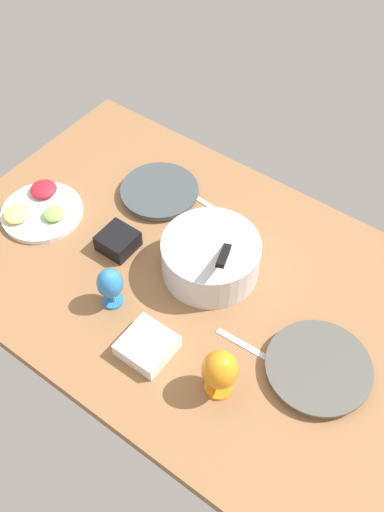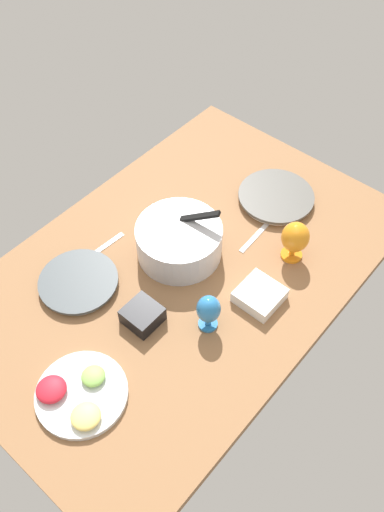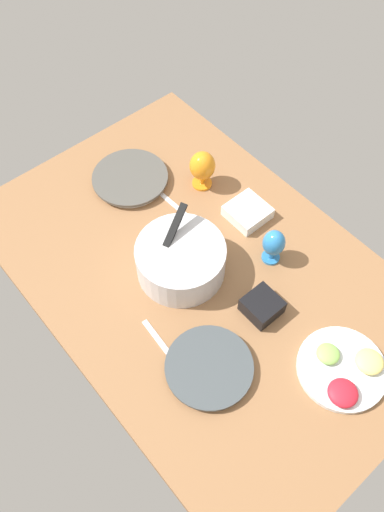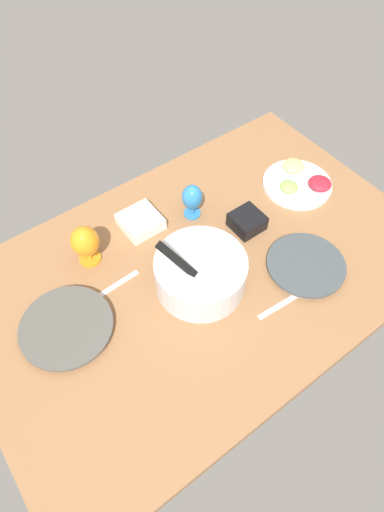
# 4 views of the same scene
# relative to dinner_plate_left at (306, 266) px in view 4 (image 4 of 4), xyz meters

# --- Properties ---
(ground_plane) EXTENTS (1.60, 1.04, 0.04)m
(ground_plane) POSITION_rel_dinner_plate_left_xyz_m (0.28, -0.22, -0.03)
(ground_plane) COLOR #8C603D
(dinner_plate_left) EXTENTS (0.27, 0.27, 0.03)m
(dinner_plate_left) POSITION_rel_dinner_plate_left_xyz_m (0.00, 0.00, 0.00)
(dinner_plate_left) COLOR silver
(dinner_plate_left) RESTS_ON ground_plane
(dinner_plate_right) EXTENTS (0.30, 0.30, 0.03)m
(dinner_plate_right) POSITION_rel_dinner_plate_left_xyz_m (0.78, -0.28, 0.00)
(dinner_plate_right) COLOR silver
(dinner_plate_right) RESTS_ON ground_plane
(mixing_bowl) EXTENTS (0.30, 0.30, 0.20)m
(mixing_bowl) POSITION_rel_dinner_plate_left_xyz_m (0.33, -0.17, 0.05)
(mixing_bowl) COLOR silver
(mixing_bowl) RESTS_ON ground_plane
(fruit_platter) EXTENTS (0.28, 0.28, 0.05)m
(fruit_platter) POSITION_rel_dinner_plate_left_xyz_m (-0.27, -0.31, 0.00)
(fruit_platter) COLOR silver
(fruit_platter) RESTS_ON ground_plane
(hurricane_glass_blue) EXTENTS (0.08, 0.08, 0.14)m
(hurricane_glass_blue) POSITION_rel_dinner_plate_left_xyz_m (0.17, -0.44, 0.07)
(hurricane_glass_blue) COLOR #2C78BC
(hurricane_glass_blue) RESTS_ON ground_plane
(hurricane_glass_orange) EXTENTS (0.10, 0.10, 0.16)m
(hurricane_glass_orange) POSITION_rel_dinner_plate_left_xyz_m (0.58, -0.48, 0.08)
(hurricane_glass_orange) COLOR orange
(hurricane_glass_orange) RESTS_ON ground_plane
(square_bowl_black) EXTENTS (0.11, 0.11, 0.06)m
(square_bowl_black) POSITION_rel_dinner_plate_left_xyz_m (0.04, -0.27, 0.02)
(square_bowl_black) COLOR black
(square_bowl_black) RESTS_ON ground_plane
(square_bowl_white) EXTENTS (0.14, 0.14, 0.05)m
(square_bowl_white) POSITION_rel_dinner_plate_left_xyz_m (0.36, -0.51, 0.01)
(square_bowl_white) COLOR white
(square_bowl_white) RESTS_ON ground_plane
(fork_by_left_plate) EXTENTS (0.18, 0.03, 0.01)m
(fork_by_left_plate) POSITION_rel_dinner_plate_left_xyz_m (0.17, 0.06, -0.01)
(fork_by_left_plate) COLOR silver
(fork_by_left_plate) RESTS_ON ground_plane
(fork_by_right_plate) EXTENTS (0.18, 0.03, 0.01)m
(fork_by_right_plate) POSITION_rel_dinner_plate_left_xyz_m (0.57, -0.33, -0.01)
(fork_by_right_plate) COLOR silver
(fork_by_right_plate) RESTS_ON ground_plane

